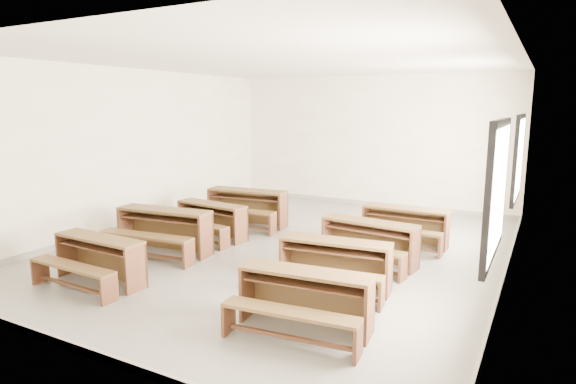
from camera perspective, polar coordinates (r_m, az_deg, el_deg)
The scene contains 9 objects.
room at distance 8.12m, azimuth 0.56°, elevation 7.91°, with size 8.50×8.50×3.20m.
desk_set_0 at distance 7.28m, azimuth -21.68°, elevation -7.14°, with size 1.49×0.81×0.66m.
desk_set_1 at distance 8.39m, azimuth -14.63°, elevation -4.13°, with size 1.76×1.04×0.75m.
desk_set_2 at distance 9.16m, azimuth -9.21°, elevation -3.07°, with size 1.55×0.92×0.66m.
desk_set_3 at distance 10.01m, azimuth -5.01°, elevation -1.54°, with size 1.76×1.04×0.75m.
desk_set_4 at distance 5.43m, azimuth 1.89°, elevation -12.23°, with size 1.56×0.91×0.67m.
desk_set_5 at distance 6.59m, azimuth 5.48°, elevation -8.16°, with size 1.58×0.94×0.68m.
desk_set_6 at distance 7.67m, azimuth 9.46°, elevation -5.56°, with size 1.61×0.95×0.69m.
desk_set_7 at distance 8.83m, azimuth 13.61°, elevation -3.68°, with size 1.51×0.80×0.67m.
Camera 1 is at (3.90, -7.17, 2.46)m, focal length 30.00 mm.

